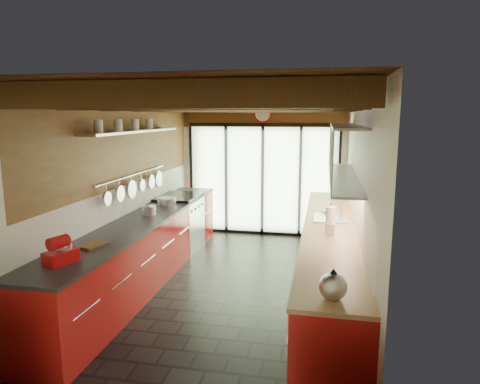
{
  "coord_description": "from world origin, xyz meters",
  "views": [
    {
      "loc": [
        1.17,
        -5.44,
        2.32
      ],
      "look_at": [
        0.01,
        0.4,
        1.25
      ],
      "focal_mm": 32.0,
      "sensor_mm": 36.0,
      "label": 1
    }
  ],
  "objects": [
    {
      "name": "pot_small",
      "position": [
        -1.27,
        0.86,
        0.98
      ],
      "size": [
        0.36,
        0.36,
        0.11
      ],
      "primitive_type": "cylinder",
      "rotation": [
        0.0,
        0.0,
        -0.26
      ],
      "color": "silver",
      "rests_on": "left_counter"
    },
    {
      "name": "pot_large",
      "position": [
        -1.27,
        0.14,
        0.98
      ],
      "size": [
        0.24,
        0.24,
        0.13
      ],
      "primitive_type": "cylinder",
      "rotation": [
        0.0,
        0.0,
        0.21
      ],
      "color": "silver",
      "rests_on": "left_counter"
    },
    {
      "name": "stand_mixer",
      "position": [
        -1.27,
        -1.94,
        1.03
      ],
      "size": [
        0.27,
        0.35,
        0.28
      ],
      "color": "red",
      "rests_on": "left_counter"
    },
    {
      "name": "ceiling_beams",
      "position": [
        -0.0,
        0.38,
        2.46
      ],
      "size": [
        3.14,
        5.06,
        4.9
      ],
      "color": "#593316",
      "rests_on": "ground"
    },
    {
      "name": "left_counter",
      "position": [
        -1.28,
        0.0,
        0.46
      ],
      "size": [
        0.68,
        5.0,
        0.92
      ],
      "color": "#B51614",
      "rests_on": "ground"
    },
    {
      "name": "upper_cabinets_right",
      "position": [
        1.43,
        0.3,
        1.85
      ],
      "size": [
        0.34,
        3.0,
        3.0
      ],
      "color": "silver",
      "rests_on": "ground"
    },
    {
      "name": "right_counter",
      "position": [
        1.27,
        0.0,
        0.46
      ],
      "size": [
        0.68,
        5.0,
        0.92
      ],
      "color": "#B51614",
      "rests_on": "ground"
    },
    {
      "name": "kettle",
      "position": [
        1.27,
        -2.25,
        1.03
      ],
      "size": [
        0.24,
        0.28,
        0.26
      ],
      "color": "silver",
      "rests_on": "right_counter"
    },
    {
      "name": "ground",
      "position": [
        0.0,
        0.0,
        0.0
      ],
      "size": [
        5.5,
        5.5,
        0.0
      ],
      "primitive_type": "plane",
      "color": "black",
      "rests_on": "ground"
    },
    {
      "name": "room_shell",
      "position": [
        0.0,
        0.0,
        1.65
      ],
      "size": [
        5.5,
        5.5,
        5.5
      ],
      "color": "silver",
      "rests_on": "ground"
    },
    {
      "name": "left_wall_fixtures",
      "position": [
        -1.47,
        0.25,
        1.8
      ],
      "size": [
        0.28,
        2.6,
        0.96
      ],
      "color": "silver",
      "rests_on": "ground"
    },
    {
      "name": "sink_assembly",
      "position": [
        1.29,
        0.4,
        0.96
      ],
      "size": [
        0.45,
        0.52,
        0.43
      ],
      "color": "silver",
      "rests_on": "right_counter"
    },
    {
      "name": "glass_door",
      "position": [
        0.0,
        2.69,
        1.66
      ],
      "size": [
        2.95,
        0.1,
        2.9
      ],
      "color": "#C6EAAD",
      "rests_on": "ground"
    },
    {
      "name": "bowl",
      "position": [
        1.27,
        0.74,
        0.94
      ],
      "size": [
        0.24,
        0.24,
        0.05
      ],
      "primitive_type": "imported",
      "rotation": [
        0.0,
        0.0,
        0.2
      ],
      "color": "silver",
      "rests_on": "right_counter"
    },
    {
      "name": "soap_bottle",
      "position": [
        1.27,
        -0.4,
        1.02
      ],
      "size": [
        0.09,
        0.1,
        0.2
      ],
      "primitive_type": "imported",
      "rotation": [
        0.0,
        0.0,
        -0.05
      ],
      "color": "silver",
      "rests_on": "right_counter"
    },
    {
      "name": "paper_towel",
      "position": [
        1.27,
        -0.1,
        1.06
      ],
      "size": [
        0.13,
        0.13,
        0.32
      ],
      "color": "white",
      "rests_on": "right_counter"
    },
    {
      "name": "cutting_board",
      "position": [
        -1.27,
        -1.37,
        0.93
      ],
      "size": [
        0.3,
        0.35,
        0.03
      ],
      "primitive_type": "cube",
      "rotation": [
        0.0,
        0.0,
        -0.31
      ],
      "color": "brown",
      "rests_on": "left_counter"
    },
    {
      "name": "range_stove",
      "position": [
        -1.28,
        1.45,
        0.47
      ],
      "size": [
        0.66,
        0.9,
        0.97
      ],
      "color": "silver",
      "rests_on": "ground"
    }
  ]
}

